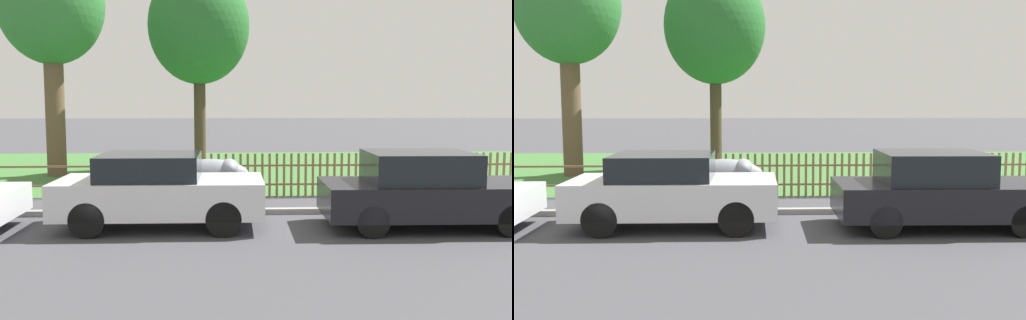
# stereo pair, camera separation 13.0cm
# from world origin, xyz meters

# --- Properties ---
(ground_plane) EXTENTS (120.00, 120.00, 0.00)m
(ground_plane) POSITION_xyz_m (0.00, 0.00, 0.00)
(ground_plane) COLOR #424247
(kerb_stone) EXTENTS (38.93, 0.20, 0.12)m
(kerb_stone) POSITION_xyz_m (0.00, 0.10, 0.06)
(kerb_stone) COLOR gray
(kerb_stone) RESTS_ON ground
(grass_strip) EXTENTS (38.93, 11.75, 0.01)m
(grass_strip) POSITION_xyz_m (0.00, 8.17, 0.01)
(grass_strip) COLOR #3D7033
(grass_strip) RESTS_ON ground
(park_fence) EXTENTS (38.93, 0.05, 1.10)m
(park_fence) POSITION_xyz_m (0.00, 2.30, 0.55)
(park_fence) COLOR olive
(park_fence) RESTS_ON ground
(parked_car_black_saloon) EXTENTS (3.94, 1.82, 1.43)m
(parked_car_black_saloon) POSITION_xyz_m (-6.91, -1.09, 0.73)
(parked_car_black_saloon) COLOR silver
(parked_car_black_saloon) RESTS_ON ground
(parked_car_navy_estate) EXTENTS (4.10, 1.87, 1.47)m
(parked_car_navy_estate) POSITION_xyz_m (-1.77, -1.34, 0.73)
(parked_car_navy_estate) COLOR black
(parked_car_navy_estate) RESTS_ON ground
(covered_motorcycle) EXTENTS (2.04, 0.82, 1.12)m
(covered_motorcycle) POSITION_xyz_m (-5.93, 0.89, 0.69)
(covered_motorcycle) COLOR black
(covered_motorcycle) RESTS_ON ground
(tree_nearest_kerb) EXTENTS (3.30, 3.30, 7.34)m
(tree_nearest_kerb) POSITION_xyz_m (-11.07, 6.50, 5.32)
(tree_nearest_kerb) COLOR brown
(tree_nearest_kerb) RESTS_ON ground
(tree_behind_motorcycle) EXTENTS (3.40, 3.40, 6.87)m
(tree_behind_motorcycle) POSITION_xyz_m (-6.52, 7.52, 4.88)
(tree_behind_motorcycle) COLOR #473828
(tree_behind_motorcycle) RESTS_ON ground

